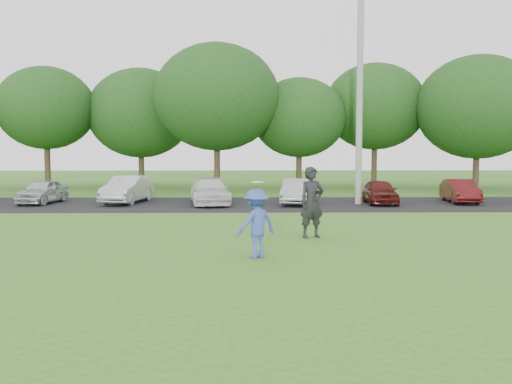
% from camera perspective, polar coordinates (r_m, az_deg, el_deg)
% --- Properties ---
extents(ground, '(100.00, 100.00, 0.00)m').
position_cam_1_polar(ground, '(12.54, 0.28, -7.20)').
color(ground, '#306A1E').
rests_on(ground, ground).
extents(parking_lot, '(32.00, 6.50, 0.03)m').
position_cam_1_polar(parking_lot, '(25.40, -0.37, -1.20)').
color(parking_lot, black).
rests_on(parking_lot, ground).
extents(utility_pole, '(0.28, 0.28, 10.32)m').
position_cam_1_polar(utility_pole, '(25.69, 10.33, 10.29)').
color(utility_pole, '#969691').
rests_on(utility_pole, ground).
extents(frisbee_player, '(1.18, 1.08, 1.78)m').
position_cam_1_polar(frisbee_player, '(13.10, 0.02, -3.15)').
color(frisbee_player, '#3E55AF').
rests_on(frisbee_player, ground).
extents(camera_bystander, '(0.85, 0.71, 2.00)m').
position_cam_1_polar(camera_bystander, '(16.05, 5.61, -1.03)').
color(camera_bystander, black).
rests_on(camera_bystander, ground).
extents(parked_cars, '(27.96, 4.52, 1.22)m').
position_cam_1_polar(parked_cars, '(25.43, -2.16, 0.11)').
color(parked_cars, white).
rests_on(parked_cars, parking_lot).
extents(tree_row, '(42.39, 9.85, 8.64)m').
position_cam_1_polar(tree_row, '(35.16, 1.94, 8.37)').
color(tree_row, '#38281C').
rests_on(tree_row, ground).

